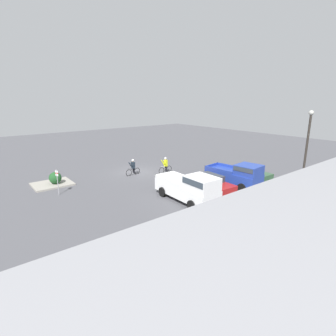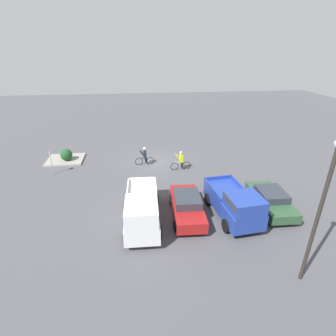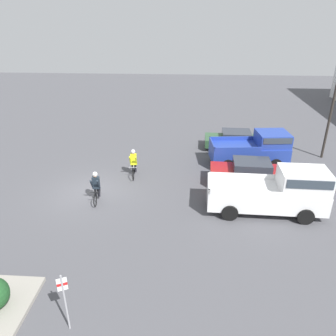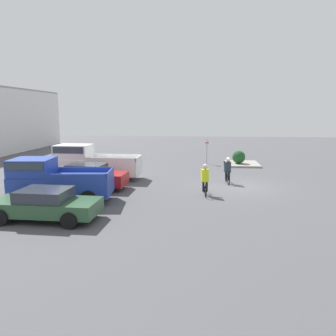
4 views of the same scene
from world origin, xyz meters
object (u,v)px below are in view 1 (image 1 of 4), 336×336
pickup_truck_0 (237,175)px  lamppost (306,149)px  cyclist_1 (165,165)px  sedan_0 (248,172)px  fire_lane_sign (57,179)px  sedan_1 (209,183)px  cyclist_0 (133,167)px  pickup_truck_1 (191,188)px  shrub (55,178)px

pickup_truck_0 → lamppost: bearing=107.0°
cyclist_1 → lamppost: lamppost is taller
sedan_0 → lamppost: lamppost is taller
pickup_truck_0 → fire_lane_sign: (12.88, -7.82, 0.17)m
fire_lane_sign → lamppost: (-14.37, 12.68, 2.68)m
sedan_0 → fire_lane_sign: fire_lane_sign is taller
sedan_0 → pickup_truck_0: (2.76, 0.84, 0.45)m
sedan_1 → fire_lane_sign: bearing=-35.4°
pickup_truck_0 → cyclist_1: (2.11, -7.51, -0.27)m
fire_lane_sign → lamppost: 19.35m
cyclist_0 → sedan_0: bearing=134.3°
fire_lane_sign → cyclist_0: bearing=-171.5°
pickup_truck_1 → fire_lane_sign: pickup_truck_1 is taller
pickup_truck_1 → pickup_truck_0: bearing=-179.5°
cyclist_0 → shrub: 7.35m
fire_lane_sign → shrub: (-0.53, -2.66, -0.61)m
sedan_0 → shrub: (15.12, -9.64, 0.01)m
pickup_truck_1 → lamppost: 9.06m
pickup_truck_0 → fire_lane_sign: size_ratio=2.35×
sedan_0 → cyclist_1: (4.87, -6.67, 0.18)m
fire_lane_sign → sedan_0: bearing=156.0°
cyclist_0 → fire_lane_sign: (7.71, 1.15, 0.45)m
pickup_truck_1 → lamppost: lamppost is taller
cyclist_1 → fire_lane_sign: (10.77, -0.31, 0.44)m
sedan_1 → cyclist_0: cyclist_0 is taller
lamppost → shrub: 20.93m
cyclist_0 → cyclist_1: size_ratio=0.96×
sedan_1 → cyclist_1: bearing=-96.1°
pickup_truck_0 → shrub: (12.36, -10.48, -0.44)m
sedan_0 → pickup_truck_1: size_ratio=0.80×
sedan_1 → pickup_truck_0: bearing=166.4°
pickup_truck_0 → fire_lane_sign: bearing=-31.3°
fire_lane_sign → sedan_1: bearing=144.6°
sedan_1 → fire_lane_sign: fire_lane_sign is taller
sedan_1 → pickup_truck_1: size_ratio=0.82×
sedan_0 → lamppost: size_ratio=0.67×
fire_lane_sign → cyclist_1: bearing=178.4°
sedan_1 → pickup_truck_1: 2.94m
lamppost → shrub: bearing=-47.9°
sedan_0 → cyclist_0: (7.93, -8.13, 0.16)m
sedan_1 → lamppost: 7.75m
cyclist_0 → lamppost: bearing=115.7°
cyclist_0 → shrub: cyclist_0 is taller
pickup_truck_0 → shrub: bearing=-40.3°
pickup_truck_1 → cyclist_0: size_ratio=3.29×
pickup_truck_1 → cyclist_0: 9.04m
sedan_0 → pickup_truck_0: bearing=16.9°
pickup_truck_1 → fire_lane_sign: size_ratio=2.65×
sedan_0 → cyclist_1: bearing=-53.9°
sedan_0 → cyclist_0: cyclist_0 is taller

